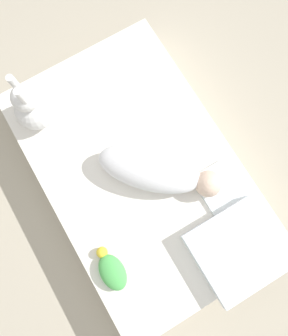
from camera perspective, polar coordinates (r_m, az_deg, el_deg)
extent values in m
plane|color=#B2A893|center=(1.81, -0.83, -1.52)|extent=(12.00, 12.00, 0.00)
cube|color=white|center=(1.70, -0.88, -0.86)|extent=(1.39, 0.89, 0.22)
cube|color=white|center=(1.61, 12.92, -3.44)|extent=(0.22, 0.18, 0.02)
ellipsoid|color=white|center=(1.52, 0.99, -0.09)|extent=(0.49, 0.49, 0.15)
sphere|color=beige|center=(1.54, 11.12, -2.70)|extent=(0.13, 0.13, 0.13)
cube|color=white|center=(1.58, 15.90, -13.59)|extent=(0.36, 0.37, 0.08)
sphere|color=white|center=(1.66, -18.42, 9.57)|extent=(0.19, 0.19, 0.19)
sphere|color=white|center=(1.54, -20.02, 11.36)|extent=(0.12, 0.12, 0.12)
cylinder|color=white|center=(1.45, -20.60, 11.62)|extent=(0.03, 0.03, 0.10)
cylinder|color=white|center=(1.48, -21.71, 13.59)|extent=(0.03, 0.03, 0.10)
ellipsoid|color=#51B756|center=(1.54, -5.48, -17.64)|extent=(0.17, 0.11, 0.07)
sphere|color=yellow|center=(1.55, -7.33, -14.37)|extent=(0.05, 0.05, 0.05)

